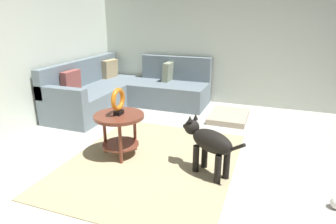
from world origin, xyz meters
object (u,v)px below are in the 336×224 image
(dog_bed_mat, at_px, (229,116))
(dog_toy_ball, at_px, (336,203))
(sectional_couch, at_px, (125,92))
(side_table, at_px, (119,124))
(torus_sculpture, at_px, (118,101))
(dog, at_px, (209,142))

(dog_bed_mat, xyz_separation_m, dog_toy_ball, (-2.05, -1.30, 0.01))
(sectional_couch, xyz_separation_m, side_table, (-1.80, -0.89, 0.12))
(side_table, height_order, torus_sculpture, torus_sculpture)
(side_table, height_order, dog_bed_mat, side_table)
(dog, bearing_deg, sectional_couch, 76.16)
(torus_sculpture, xyz_separation_m, dog, (-0.06, -1.11, -0.33))
(torus_sculpture, relative_size, dog, 0.43)
(dog_toy_ball, bearing_deg, dog, 81.06)
(dog_toy_ball, bearing_deg, dog_bed_mat, 32.39)
(sectional_couch, distance_m, dog_toy_ball, 3.84)
(sectional_couch, xyz_separation_m, dog_toy_ball, (-2.06, -3.23, -0.24))
(torus_sculpture, relative_size, dog_toy_ball, 3.06)
(dog, height_order, dog_toy_ball, dog)
(dog_bed_mat, bearing_deg, side_table, 149.65)
(torus_sculpture, bearing_deg, side_table, 0.00)
(dog_bed_mat, relative_size, dog, 1.05)
(torus_sculpture, xyz_separation_m, dog_bed_mat, (1.79, -1.05, -0.67))
(torus_sculpture, bearing_deg, dog, -93.14)
(dog_bed_mat, bearing_deg, torus_sculpture, 149.65)
(dog_bed_mat, bearing_deg, sectional_couch, 89.64)
(sectional_couch, height_order, dog_bed_mat, sectional_couch)
(dog_toy_ball, bearing_deg, sectional_couch, 57.52)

